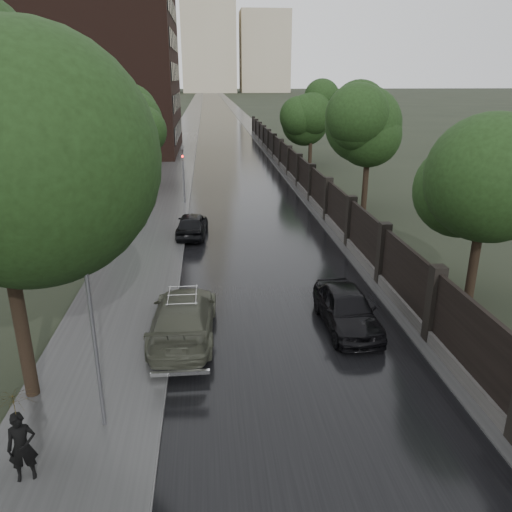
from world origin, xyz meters
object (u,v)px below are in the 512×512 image
at_px(tree_right_b, 369,135).
at_px(traffic_light, 183,170).
at_px(lamp_post, 94,335).
at_px(volga_sedan, 184,316).
at_px(tree_right_a, 487,176).
at_px(pedestrian_umbrella, 15,412).
at_px(tree_right_c, 312,115).
at_px(hatchback_left, 192,224).
at_px(car_right_near, 347,309).
at_px(tree_left_far, 134,121).

distance_m(tree_right_b, traffic_light, 12.44).
height_order(lamp_post, traffic_light, lamp_post).
distance_m(lamp_post, volga_sedan, 5.33).
relative_size(tree_right_a, pedestrian_umbrella, 2.75).
distance_m(tree_right_a, tree_right_c, 32.00).
relative_size(hatchback_left, car_right_near, 0.93).
relative_size(volga_sedan, pedestrian_umbrella, 2.02).
relative_size(tree_right_c, lamp_post, 1.37).
relative_size(tree_right_b, pedestrian_umbrella, 2.75).
bearing_deg(tree_right_b, hatchback_left, -158.49).
xyz_separation_m(tree_right_a, car_right_near, (-5.43, -1.74, -4.22)).
height_order(volga_sedan, pedestrian_umbrella, pedestrian_umbrella).
xyz_separation_m(tree_right_c, volga_sedan, (-11.10, -33.87, -4.20)).
xyz_separation_m(tree_right_b, volga_sedan, (-11.10, -15.87, -4.20)).
distance_m(car_right_near, pedestrian_umbrella, 10.94).
height_order(volga_sedan, hatchback_left, volga_sedan).
bearing_deg(tree_left_far, volga_sedan, -79.55).
relative_size(tree_left_far, tree_right_b, 1.05).
xyz_separation_m(lamp_post, car_right_near, (7.47, 4.76, -1.95)).
bearing_deg(tree_right_c, hatchback_left, -116.39).
distance_m(tree_right_c, hatchback_left, 25.34).
xyz_separation_m(traffic_light, volga_sedan, (0.70, -18.86, -1.65)).
height_order(tree_right_a, volga_sedan, tree_right_a).
distance_m(lamp_post, pedestrian_umbrella, 2.27).
relative_size(tree_right_b, hatchback_left, 1.77).
bearing_deg(tree_right_c, tree_right_b, -90.00).
xyz_separation_m(tree_right_a, volga_sedan, (-11.10, -1.87, -4.20)).
height_order(traffic_light, car_right_near, traffic_light).
distance_m(tree_right_a, tree_right_b, 14.00).
distance_m(tree_right_b, pedestrian_umbrella, 26.51).
bearing_deg(volga_sedan, tree_left_far, -76.98).
bearing_deg(lamp_post, tree_right_c, 71.48).
height_order(tree_left_far, car_right_near, tree_left_far).
xyz_separation_m(traffic_light, pedestrian_umbrella, (-2.43, -25.15, -0.54)).
bearing_deg(volga_sedan, hatchback_left, -87.42).
bearing_deg(volga_sedan, traffic_light, -85.30).
bearing_deg(car_right_near, lamp_post, -149.09).
height_order(tree_right_b, lamp_post, tree_right_b).
distance_m(tree_left_far, volga_sedan, 24.68).
relative_size(car_right_near, pedestrian_umbrella, 1.67).
xyz_separation_m(tree_right_c, traffic_light, (-11.80, -15.01, -2.55)).
distance_m(tree_right_a, pedestrian_umbrella, 16.69).
bearing_deg(tree_right_b, lamp_post, -122.18).
xyz_separation_m(volga_sedan, car_right_near, (5.67, 0.12, -0.02)).
bearing_deg(tree_right_a, car_right_near, -162.20).
bearing_deg(volga_sedan, tree_right_c, -105.57).
xyz_separation_m(tree_right_a, tree_right_c, (0.00, 32.00, 0.00)).
bearing_deg(tree_right_c, tree_right_a, -90.00).
relative_size(tree_left_far, tree_right_c, 1.05).
distance_m(tree_right_c, traffic_light, 19.26).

